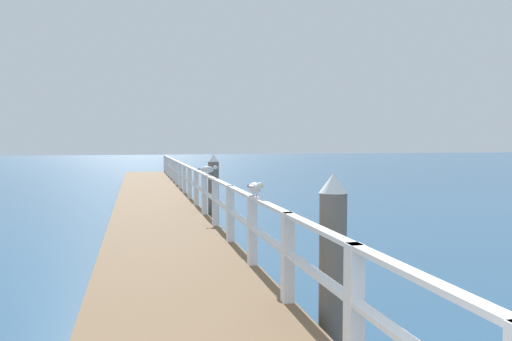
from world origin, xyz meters
The scene contains 6 objects.
pier_deck centered at (0.00, 13.39, 0.24)m, with size 2.21×26.79×0.48m, color brown.
pier_railing centered at (1.02, 13.39, 1.08)m, with size 0.12×25.31×0.96m.
dock_piling_near centered at (1.40, 3.64, 0.95)m, with size 0.29×0.29×1.88m.
dock_piling_far centered at (1.40, 11.26, 0.95)m, with size 0.29×0.29×1.88m.
seagull_foreground centered at (1.03, 5.36, 1.58)m, with size 0.20×0.48×0.21m.
seagull_background centered at (1.03, 9.73, 1.58)m, with size 0.47×0.22×0.21m.
Camera 1 is at (-0.52, -0.76, 2.19)m, focal length 33.12 mm.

